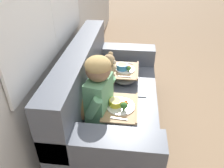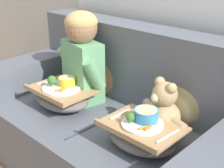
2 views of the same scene
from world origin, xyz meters
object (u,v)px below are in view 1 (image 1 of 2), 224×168
at_px(throw_pillow_behind_child, 81,99).
at_px(throw_pillow_behind_teddy, 94,64).
at_px(teddy_bear, 109,68).
at_px(lap_tray_child, 120,111).
at_px(child_figure, 99,86).
at_px(lap_tray_teddy, 125,74).
at_px(couch, 107,101).

bearing_deg(throw_pillow_behind_child, throw_pillow_behind_teddy, 0.00).
bearing_deg(teddy_bear, lap_tray_child, -164.71).
xyz_separation_m(throw_pillow_behind_child, lap_tray_child, (-0.00, -0.35, -0.10)).
distance_m(throw_pillow_behind_teddy, teddy_bear, 0.17).
height_order(child_figure, lap_tray_teddy, child_figure).
xyz_separation_m(throw_pillow_behind_child, lap_tray_teddy, (0.66, -0.35, -0.10)).
xyz_separation_m(couch, lap_tray_teddy, (0.33, -0.16, 0.16)).
bearing_deg(couch, throw_pillow_behind_child, 150.50).
bearing_deg(lap_tray_child, child_figure, 89.84).
relative_size(throw_pillow_behind_child, lap_tray_teddy, 0.96).
height_order(throw_pillow_behind_teddy, lap_tray_child, throw_pillow_behind_teddy).
relative_size(teddy_bear, lap_tray_teddy, 0.85).
bearing_deg(teddy_bear, lap_tray_teddy, -89.80).
bearing_deg(child_figure, throw_pillow_behind_teddy, 14.11).
height_order(couch, lap_tray_child, couch).
relative_size(throw_pillow_behind_child, lap_tray_child, 0.93).
height_order(teddy_bear, lap_tray_teddy, teddy_bear).
distance_m(throw_pillow_behind_teddy, lap_tray_child, 0.75).
bearing_deg(teddy_bear, throw_pillow_behind_teddy, 89.55).
distance_m(couch, lap_tray_child, 0.40).
bearing_deg(lap_tray_teddy, throw_pillow_behind_child, 152.12).
distance_m(couch, child_figure, 0.52).
distance_m(throw_pillow_behind_child, child_figure, 0.22).
relative_size(couch, teddy_bear, 5.19).
relative_size(child_figure, lap_tray_teddy, 1.50).
bearing_deg(couch, lap_tray_child, -153.81).
distance_m(child_figure, lap_tray_child, 0.31).
height_order(throw_pillow_behind_child, lap_tray_teddy, throw_pillow_behind_child).
bearing_deg(teddy_bear, couch, -176.94).
xyz_separation_m(child_figure, teddy_bear, (0.66, -0.00, -0.19)).
relative_size(couch, child_figure, 2.95).
height_order(throw_pillow_behind_teddy, lap_tray_teddy, throw_pillow_behind_teddy).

